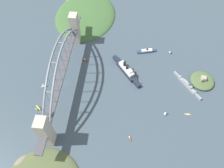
% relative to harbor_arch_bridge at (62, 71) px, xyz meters
% --- Properties ---
extents(ground_plane, '(1400.00, 1400.00, 0.00)m').
position_rel_harbor_arch_bridge_xyz_m(ground_plane, '(-0.00, -0.00, -33.51)').
color(ground_plane, '#3D4C56').
extents(harbor_arch_bridge, '(266.66, 14.05, 78.19)m').
position_rel_harbor_arch_bridge_xyz_m(harbor_arch_bridge, '(0.00, 0.00, 0.00)').
color(harbor_arch_bridge, '#BCB29E').
rests_on(harbor_arch_bridge, ground).
extents(headland_west_shore, '(164.88, 128.32, 19.29)m').
position_rel_harbor_arch_bridge_xyz_m(headland_west_shore, '(-181.82, 1.24, -33.51)').
color(headland_west_shore, '#3D6033').
rests_on(headland_west_shore, ground).
extents(ocean_liner, '(66.48, 52.75, 20.66)m').
position_rel_harbor_arch_bridge_xyz_m(ocean_liner, '(-33.63, 99.95, -27.69)').
color(ocean_liner, '#1E2333').
rests_on(ocean_liner, ground).
extents(naval_cruiser, '(54.60, 41.45, 17.20)m').
position_rel_harbor_arch_bridge_xyz_m(naval_cruiser, '(-13.95, 203.90, -30.53)').
color(naval_cruiser, gray).
rests_on(naval_cruiser, ground).
extents(harbor_ferry_steamer, '(14.25, 36.78, 7.65)m').
position_rel_harbor_arch_bridge_xyz_m(harbor_ferry_steamer, '(-85.62, 135.59, -31.22)').
color(harbor_ferry_steamer, navy).
rests_on(harbor_ferry_steamer, ground).
extents(fort_island_mid_harbor, '(40.63, 39.44, 13.45)m').
position_rel_harbor_arch_bridge_xyz_m(fort_island_mid_harbor, '(-25.30, 229.74, -29.87)').
color(fort_island_mid_harbor, '#4C6038').
rests_on(fort_island_mid_harbor, ground).
extents(seaplane_taxiing_near_bridge, '(8.86, 9.23, 4.65)m').
position_rel_harbor_arch_bridge_xyz_m(seaplane_taxiing_near_bridge, '(52.81, -32.73, -31.59)').
color(seaplane_taxiing_near_bridge, '#B7B7B2').
rests_on(seaplane_taxiing_near_bridge, ground).
extents(seaplane_second_in_formation, '(8.25, 8.49, 4.93)m').
position_rel_harbor_arch_bridge_xyz_m(seaplane_second_in_formation, '(11.07, -35.10, -31.42)').
color(seaplane_second_in_formation, '#B7B7B2').
rests_on(seaplane_second_in_formation, ground).
extents(small_boat_0, '(5.04, 12.04, 2.40)m').
position_rel_harbor_arch_bridge_xyz_m(small_boat_0, '(-53.43, 23.66, -32.65)').
color(small_boat_0, '#B2231E').
rests_on(small_boat_0, ground).
extents(small_boat_1, '(8.22, 5.05, 9.42)m').
position_rel_harbor_arch_bridge_xyz_m(small_boat_1, '(43.04, 165.24, -29.08)').
color(small_boat_1, '#2D6B3D').
rests_on(small_boat_1, ground).
extents(small_boat_2, '(4.37, 7.77, 7.64)m').
position_rel_harbor_arch_bridge_xyz_m(small_boat_2, '(-86.34, 178.99, -29.91)').
color(small_boat_2, black).
rests_on(small_boat_2, ground).
extents(small_boat_3, '(2.96, 10.18, 2.21)m').
position_rel_harbor_arch_bridge_xyz_m(small_boat_3, '(40.31, 200.18, -32.74)').
color(small_boat_3, gold).
rests_on(small_boat_3, ground).
extents(small_boat_4, '(9.41, 4.97, 2.31)m').
position_rel_harbor_arch_bridge_xyz_m(small_boat_4, '(86.61, 112.67, -32.69)').
color(small_boat_4, brown).
rests_on(small_boat_4, ground).
extents(channel_marker_buoy, '(2.20, 2.20, 2.75)m').
position_rel_harbor_arch_bridge_xyz_m(channel_marker_buoy, '(33.21, 19.48, -32.40)').
color(channel_marker_buoy, red).
rests_on(channel_marker_buoy, ground).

